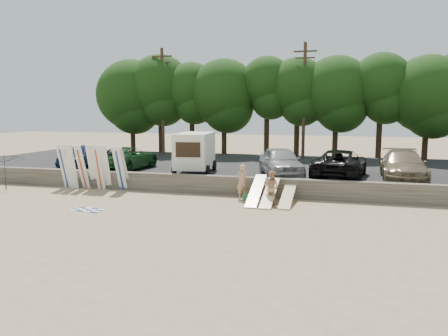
# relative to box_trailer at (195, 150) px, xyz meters

# --- Properties ---
(ground) EXTENTS (120.00, 120.00, 0.00)m
(ground) POSITION_rel_box_trailer_xyz_m (3.55, -5.82, -2.05)
(ground) COLOR tan
(ground) RESTS_ON ground
(seawall) EXTENTS (44.00, 0.50, 1.00)m
(seawall) POSITION_rel_box_trailer_xyz_m (3.55, -2.82, -1.55)
(seawall) COLOR #6B6356
(seawall) RESTS_ON ground
(parking_lot) EXTENTS (44.00, 14.50, 0.70)m
(parking_lot) POSITION_rel_box_trailer_xyz_m (3.55, 4.68, -1.70)
(parking_lot) COLOR #282828
(parking_lot) RESTS_ON ground
(treeline) EXTENTS (33.55, 6.48, 8.70)m
(treeline) POSITION_rel_box_trailer_xyz_m (2.57, 11.73, 4.10)
(treeline) COLOR #382616
(treeline) RESTS_ON parking_lot
(utility_poles) EXTENTS (25.80, 0.26, 9.00)m
(utility_poles) POSITION_rel_box_trailer_xyz_m (5.55, 10.18, 3.38)
(utility_poles) COLOR #473321
(utility_poles) RESTS_ON parking_lot
(box_trailer) EXTENTS (2.56, 4.00, 2.41)m
(box_trailer) POSITION_rel_box_trailer_xyz_m (0.00, 0.00, 0.00)
(box_trailer) COLOR white
(box_trailer) RESTS_ON parking_lot
(car_0) EXTENTS (2.16, 4.57, 1.51)m
(car_0) POSITION_rel_box_trailer_xyz_m (-8.29, 0.74, -0.59)
(car_0) COLOR #15244A
(car_0) RESTS_ON parking_lot
(car_1) EXTENTS (2.57, 5.32, 1.46)m
(car_1) POSITION_rel_box_trailer_xyz_m (-4.69, 0.17, -0.62)
(car_1) COLOR #163C1A
(car_1) RESTS_ON parking_lot
(car_2) EXTENTS (3.55, 5.30, 1.68)m
(car_2) POSITION_rel_box_trailer_xyz_m (5.24, -0.11, -0.51)
(car_2) COLOR #96959A
(car_2) RESTS_ON parking_lot
(car_3) EXTENTS (3.20, 5.93, 1.58)m
(car_3) POSITION_rel_box_trailer_xyz_m (8.51, 0.25, -0.56)
(car_3) COLOR black
(car_3) RESTS_ON parking_lot
(car_4) EXTENTS (2.35, 5.52, 1.59)m
(car_4) POSITION_rel_box_trailer_xyz_m (11.83, 0.30, -0.56)
(car_4) COLOR #7D6C50
(car_4) RESTS_ON parking_lot
(surfboard_upright_0) EXTENTS (0.60, 0.71, 2.55)m
(surfboard_upright_0) POSITION_rel_box_trailer_xyz_m (-6.80, -3.37, -0.78)
(surfboard_upright_0) COLOR white
(surfboard_upright_0) RESTS_ON ground
(surfboard_upright_1) EXTENTS (0.50, 0.58, 2.56)m
(surfboard_upright_1) POSITION_rel_box_trailer_xyz_m (-6.25, -3.45, -0.77)
(surfboard_upright_1) COLOR white
(surfboard_upright_1) RESTS_ON ground
(surfboard_upright_2) EXTENTS (0.60, 0.80, 2.53)m
(surfboard_upright_2) POSITION_rel_box_trailer_xyz_m (-5.60, -3.39, -0.79)
(surfboard_upright_2) COLOR white
(surfboard_upright_2) RESTS_ON ground
(surfboard_upright_3) EXTENTS (0.55, 0.71, 2.54)m
(surfboard_upright_3) POSITION_rel_box_trailer_xyz_m (-5.01, -3.21, -0.78)
(surfboard_upright_3) COLOR white
(surfboard_upright_3) RESTS_ON ground
(surfboard_upright_4) EXTENTS (0.54, 0.62, 2.56)m
(surfboard_upright_4) POSITION_rel_box_trailer_xyz_m (-4.55, -3.37, -0.77)
(surfboard_upright_4) COLOR white
(surfboard_upright_4) RESTS_ON ground
(surfboard_upright_5) EXTENTS (0.52, 0.71, 2.54)m
(surfboard_upright_5) POSITION_rel_box_trailer_xyz_m (-4.19, -3.30, -0.78)
(surfboard_upright_5) COLOR white
(surfboard_upright_5) RESTS_ON ground
(surfboard_upright_6) EXTENTS (0.53, 0.82, 2.51)m
(surfboard_upright_6) POSITION_rel_box_trailer_xyz_m (-3.23, -3.37, -0.79)
(surfboard_upright_6) COLOR white
(surfboard_upright_6) RESTS_ON ground
(surfboard_upright_7) EXTENTS (0.60, 0.91, 2.49)m
(surfboard_upright_7) POSITION_rel_box_trailer_xyz_m (-3.14, -3.21, -0.80)
(surfboard_upright_7) COLOR white
(surfboard_upright_7) RESTS_ON ground
(surfboard_low_0) EXTENTS (0.56, 2.81, 1.18)m
(surfboard_low_0) POSITION_rel_box_trailer_xyz_m (4.66, -4.37, -1.46)
(surfboard_low_0) COLOR beige
(surfboard_low_0) RESTS_ON ground
(surfboard_low_1) EXTENTS (0.56, 2.86, 1.04)m
(surfboard_low_1) POSITION_rel_box_trailer_xyz_m (5.34, -4.40, -1.53)
(surfboard_low_1) COLOR beige
(surfboard_low_1) RESTS_ON ground
(surfboard_low_2) EXTENTS (0.56, 2.92, 0.83)m
(surfboard_low_2) POSITION_rel_box_trailer_xyz_m (6.18, -4.22, -1.63)
(surfboard_low_2) COLOR beige
(surfboard_low_2) RESTS_ON ground
(beachgoer_a) EXTENTS (0.76, 0.75, 1.76)m
(beachgoer_a) POSITION_rel_box_trailer_xyz_m (3.80, -3.72, -1.17)
(beachgoer_a) COLOR tan
(beachgoer_a) RESTS_ON ground
(beachgoer_b) EXTENTS (0.96, 0.86, 1.62)m
(beachgoer_b) POSITION_rel_box_trailer_xyz_m (5.43, -4.50, -1.24)
(beachgoer_b) COLOR tan
(beachgoer_b) RESTS_ON ground
(cooler) EXTENTS (0.45, 0.40, 0.32)m
(cooler) POSITION_rel_box_trailer_xyz_m (4.13, -4.01, -1.89)
(cooler) COLOR #268C42
(cooler) RESTS_ON ground
(gear_bag) EXTENTS (0.36, 0.33, 0.22)m
(gear_bag) POSITION_rel_box_trailer_xyz_m (4.37, -3.42, -1.94)
(gear_bag) COLOR #E84F1B
(gear_bag) RESTS_ON ground
(beach_towel) EXTENTS (1.67, 1.67, 0.00)m
(beach_towel) POSITION_rel_box_trailer_xyz_m (-2.36, -7.98, -2.04)
(beach_towel) COLOR white
(beach_towel) RESTS_ON ground
(beach_umbrella) EXTENTS (3.00, 3.02, 2.05)m
(beach_umbrella) POSITION_rel_box_trailer_xyz_m (-9.68, -4.65, -1.03)
(beach_umbrella) COLOR black
(beach_umbrella) RESTS_ON ground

